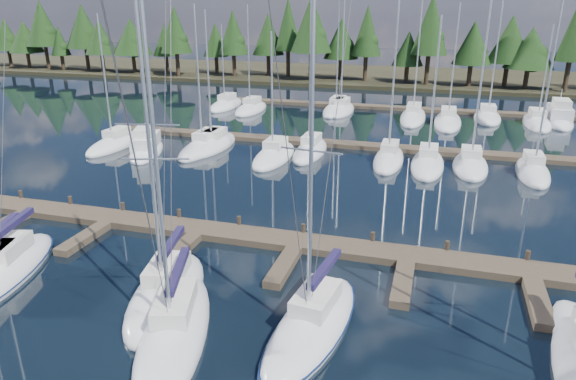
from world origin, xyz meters
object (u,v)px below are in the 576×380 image
(front_sailboat_2, at_px, (167,293))
(motor_yacht_right, at_px, (558,119))
(front_sailboat_3, at_px, (175,331))
(front_sailboat_4, at_px, (312,325))
(front_sailboat_1, at_px, (6,270))
(motor_yacht_left, at_px, (146,148))
(main_dock, at_px, (296,247))

(front_sailboat_2, relative_size, motor_yacht_right, 1.63)
(front_sailboat_3, xyz_separation_m, front_sailboat_4, (5.29, 2.01, 0.00))
(front_sailboat_1, relative_size, front_sailboat_3, 0.92)
(front_sailboat_3, relative_size, motor_yacht_left, 1.67)
(front_sailboat_1, relative_size, front_sailboat_4, 0.90)
(main_dock, bearing_deg, motor_yacht_right, 63.15)
(front_sailboat_4, bearing_deg, front_sailboat_3, -159.18)
(motor_yacht_left, bearing_deg, front_sailboat_2, -56.98)
(motor_yacht_right, bearing_deg, front_sailboat_4, -110.49)
(front_sailboat_3, height_order, motor_yacht_right, front_sailboat_3)
(motor_yacht_left, bearing_deg, motor_yacht_right, 32.37)
(front_sailboat_1, bearing_deg, main_dock, 26.99)
(main_dock, bearing_deg, front_sailboat_1, -153.01)
(main_dock, bearing_deg, front_sailboat_2, -123.93)
(front_sailboat_4, distance_m, motor_yacht_right, 49.84)
(main_dock, xyz_separation_m, motor_yacht_right, (20.11, 39.72, 0.30))
(main_dock, relative_size, front_sailboat_4, 3.06)
(main_dock, distance_m, front_sailboat_1, 14.86)
(front_sailboat_2, bearing_deg, front_sailboat_3, -54.95)
(front_sailboat_3, xyz_separation_m, motor_yacht_left, (-15.87, 24.22, 0.16))
(motor_yacht_left, bearing_deg, main_dock, -39.50)
(main_dock, bearing_deg, front_sailboat_4, -69.03)
(motor_yacht_left, bearing_deg, front_sailboat_4, -46.38)
(front_sailboat_3, distance_m, motor_yacht_left, 28.96)
(front_sailboat_4, height_order, motor_yacht_right, front_sailboat_4)
(motor_yacht_right, bearing_deg, front_sailboat_1, -125.67)
(front_sailboat_2, distance_m, motor_yacht_right, 52.30)
(front_sailboat_2, height_order, motor_yacht_right, front_sailboat_2)
(front_sailboat_1, bearing_deg, front_sailboat_3, -11.88)
(main_dock, height_order, motor_yacht_right, motor_yacht_right)
(front_sailboat_2, distance_m, front_sailboat_4, 7.05)
(main_dock, distance_m, front_sailboat_4, 7.46)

